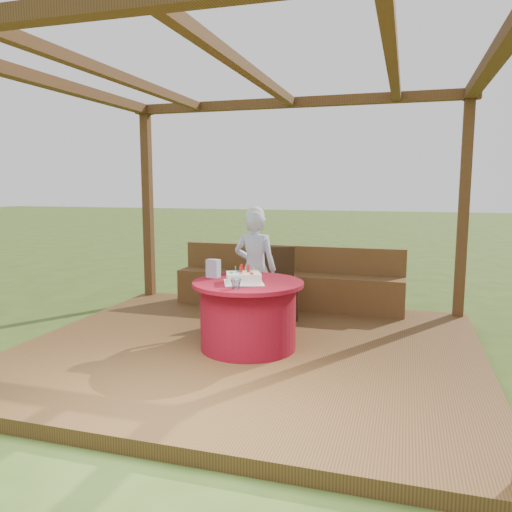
{
  "coord_description": "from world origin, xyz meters",
  "views": [
    {
      "loc": [
        1.46,
        -4.62,
        1.72
      ],
      "look_at": [
        0.0,
        0.25,
        1.0
      ],
      "focal_mm": 35.0,
      "sensor_mm": 36.0,
      "label": 1
    }
  ],
  "objects_px": {
    "drinking_glass": "(236,284)",
    "elderly_woman": "(255,267)",
    "chair": "(280,279)",
    "table": "(248,314)",
    "gift_bag": "(213,268)",
    "bench": "(288,287)",
    "birthday_cake": "(244,278)"
  },
  "relations": [
    {
      "from": "bench",
      "to": "table",
      "type": "xyz_separation_m",
      "value": [
        0.01,
        -1.78,
        0.08
      ]
    },
    {
      "from": "chair",
      "to": "drinking_glass",
      "type": "relative_size",
      "value": 8.83
    },
    {
      "from": "birthday_cake",
      "to": "drinking_glass",
      "type": "height_order",
      "value": "birthday_cake"
    },
    {
      "from": "chair",
      "to": "drinking_glass",
      "type": "height_order",
      "value": "chair"
    },
    {
      "from": "elderly_woman",
      "to": "drinking_glass",
      "type": "relative_size",
      "value": 14.18
    },
    {
      "from": "gift_bag",
      "to": "elderly_woman",
      "type": "bearing_deg",
      "value": 80.03
    },
    {
      "from": "bench",
      "to": "drinking_glass",
      "type": "height_order",
      "value": "bench"
    },
    {
      "from": "gift_bag",
      "to": "drinking_glass",
      "type": "bearing_deg",
      "value": -38.63
    },
    {
      "from": "table",
      "to": "gift_bag",
      "type": "relative_size",
      "value": 5.84
    },
    {
      "from": "chair",
      "to": "drinking_glass",
      "type": "xyz_separation_m",
      "value": [
        -0.01,
        -1.6,
        0.25
      ]
    },
    {
      "from": "drinking_glass",
      "to": "gift_bag",
      "type": "bearing_deg",
      "value": 131.35
    },
    {
      "from": "table",
      "to": "elderly_woman",
      "type": "xyz_separation_m",
      "value": [
        -0.16,
        0.77,
        0.35
      ]
    },
    {
      "from": "chair",
      "to": "gift_bag",
      "type": "relative_size",
      "value": 4.58
    },
    {
      "from": "drinking_glass",
      "to": "elderly_woman",
      "type": "bearing_deg",
      "value": 98.01
    },
    {
      "from": "elderly_woman",
      "to": "birthday_cake",
      "type": "height_order",
      "value": "elderly_woman"
    },
    {
      "from": "table",
      "to": "drinking_glass",
      "type": "xyz_separation_m",
      "value": [
        -0.0,
        -0.35,
        0.37
      ]
    },
    {
      "from": "table",
      "to": "elderly_woman",
      "type": "distance_m",
      "value": 0.86
    },
    {
      "from": "elderly_woman",
      "to": "drinking_glass",
      "type": "height_order",
      "value": "elderly_woman"
    },
    {
      "from": "table",
      "to": "drinking_glass",
      "type": "height_order",
      "value": "drinking_glass"
    },
    {
      "from": "elderly_woman",
      "to": "drinking_glass",
      "type": "bearing_deg",
      "value": -81.99
    },
    {
      "from": "chair",
      "to": "elderly_woman",
      "type": "xyz_separation_m",
      "value": [
        -0.17,
        -0.47,
        0.22
      ]
    },
    {
      "from": "bench",
      "to": "birthday_cake",
      "type": "height_order",
      "value": "birthday_cake"
    },
    {
      "from": "chair",
      "to": "elderly_woman",
      "type": "bearing_deg",
      "value": -109.63
    },
    {
      "from": "gift_bag",
      "to": "drinking_glass",
      "type": "xyz_separation_m",
      "value": [
        0.4,
        -0.46,
        -0.05
      ]
    },
    {
      "from": "bench",
      "to": "gift_bag",
      "type": "bearing_deg",
      "value": -103.14
    },
    {
      "from": "chair",
      "to": "elderly_woman",
      "type": "height_order",
      "value": "elderly_woman"
    },
    {
      "from": "bench",
      "to": "gift_bag",
      "type": "xyz_separation_m",
      "value": [
        -0.39,
        -1.68,
        0.5
      ]
    },
    {
      "from": "gift_bag",
      "to": "drinking_glass",
      "type": "distance_m",
      "value": 0.61
    },
    {
      "from": "birthday_cake",
      "to": "table",
      "type": "bearing_deg",
      "value": 75.87
    },
    {
      "from": "chair",
      "to": "gift_bag",
      "type": "distance_m",
      "value": 1.25
    },
    {
      "from": "bench",
      "to": "drinking_glass",
      "type": "relative_size",
      "value": 31.03
    },
    {
      "from": "birthday_cake",
      "to": "bench",
      "type": "bearing_deg",
      "value": 89.77
    }
  ]
}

